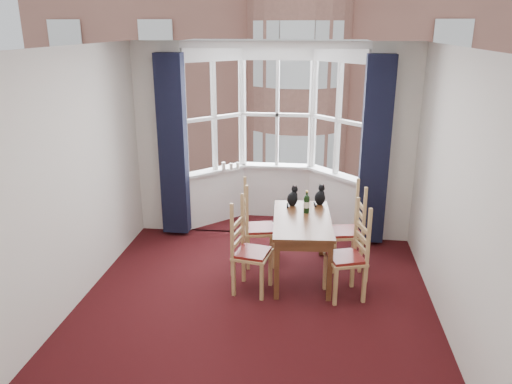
% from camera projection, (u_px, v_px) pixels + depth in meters
% --- Properties ---
extents(floor, '(4.50, 4.50, 0.00)m').
position_uv_depth(floor, '(253.00, 313.00, 5.46)').
color(floor, black).
rests_on(floor, ground).
extents(ceiling, '(4.50, 4.50, 0.00)m').
position_uv_depth(ceiling, '(253.00, 48.00, 4.58)').
color(ceiling, white).
rests_on(ceiling, floor).
extents(wall_left, '(0.00, 4.50, 4.50)m').
position_uv_depth(wall_left, '(65.00, 185.00, 5.25)').
color(wall_left, silver).
rests_on(wall_left, floor).
extents(wall_right, '(0.00, 4.50, 4.50)m').
position_uv_depth(wall_right, '(459.00, 200.00, 4.79)').
color(wall_right, silver).
rests_on(wall_right, floor).
extents(wall_near, '(4.00, 0.00, 4.00)m').
position_uv_depth(wall_near, '(204.00, 314.00, 2.90)').
color(wall_near, silver).
rests_on(wall_near, floor).
extents(wall_back_pier_left, '(0.70, 0.12, 2.80)m').
position_uv_depth(wall_back_pier_left, '(161.00, 140.00, 7.33)').
color(wall_back_pier_left, silver).
rests_on(wall_back_pier_left, floor).
extents(wall_back_pier_right, '(0.70, 0.12, 2.80)m').
position_uv_depth(wall_back_pier_right, '(391.00, 146.00, 6.95)').
color(wall_back_pier_right, silver).
rests_on(wall_back_pier_right, floor).
extents(bay_window, '(2.76, 0.94, 2.80)m').
position_uv_depth(bay_window, '(276.00, 135.00, 7.61)').
color(bay_window, white).
rests_on(bay_window, floor).
extents(curtain_left, '(0.38, 0.22, 2.60)m').
position_uv_depth(curtain_left, '(173.00, 146.00, 7.15)').
color(curtain_left, black).
rests_on(curtain_left, floor).
extents(curtain_right, '(0.38, 0.22, 2.60)m').
position_uv_depth(curtain_right, '(375.00, 152.00, 6.82)').
color(curtain_right, black).
rests_on(curtain_right, floor).
extents(dining_table, '(0.78, 1.34, 0.76)m').
position_uv_depth(dining_table, '(302.00, 226.00, 6.10)').
color(dining_table, brown).
rests_on(dining_table, floor).
extents(chair_left_near, '(0.47, 0.49, 0.92)m').
position_uv_depth(chair_left_near, '(245.00, 253.00, 5.82)').
color(chair_left_near, tan).
rests_on(chair_left_near, floor).
extents(chair_left_far, '(0.48, 0.49, 0.92)m').
position_uv_depth(chair_left_far, '(253.00, 230.00, 6.48)').
color(chair_left_far, tan).
rests_on(chair_left_far, floor).
extents(chair_right_near, '(0.51, 0.52, 0.92)m').
position_uv_depth(chair_right_near, '(353.00, 258.00, 5.69)').
color(chair_right_near, tan).
rests_on(chair_right_near, floor).
extents(chair_right_far, '(0.47, 0.49, 0.92)m').
position_uv_depth(chair_right_far, '(352.00, 233.00, 6.40)').
color(chair_right_far, tan).
rests_on(chair_right_far, floor).
extents(cat_left, '(0.19, 0.22, 0.27)m').
position_uv_depth(cat_left, '(293.00, 198.00, 6.49)').
color(cat_left, black).
rests_on(cat_left, dining_table).
extents(cat_right, '(0.19, 0.22, 0.27)m').
position_uv_depth(cat_right, '(320.00, 197.00, 6.53)').
color(cat_right, black).
rests_on(cat_right, dining_table).
extents(wine_bottle, '(0.07, 0.07, 0.29)m').
position_uv_depth(wine_bottle, '(307.00, 203.00, 6.22)').
color(wine_bottle, black).
rests_on(wine_bottle, dining_table).
extents(candle_tall, '(0.06, 0.06, 0.12)m').
position_uv_depth(candle_tall, '(224.00, 166.00, 7.71)').
color(candle_tall, white).
rests_on(candle_tall, bay_window).
extents(candle_short, '(0.06, 0.06, 0.10)m').
position_uv_depth(candle_short, '(231.00, 166.00, 7.73)').
color(candle_short, white).
rests_on(candle_short, bay_window).
extents(candle_extra, '(0.05, 0.05, 0.11)m').
position_uv_depth(candle_extra, '(238.00, 166.00, 7.73)').
color(candle_extra, white).
rests_on(candle_extra, bay_window).
extents(street, '(80.00, 80.00, 0.00)m').
position_uv_depth(street, '(307.00, 150.00, 37.73)').
color(street, '#333335').
rests_on(street, ground).
extents(tenement_building, '(18.40, 7.80, 15.20)m').
position_uv_depth(tenement_building, '(301.00, 66.00, 18.15)').
color(tenement_building, '#A26453').
rests_on(tenement_building, street).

